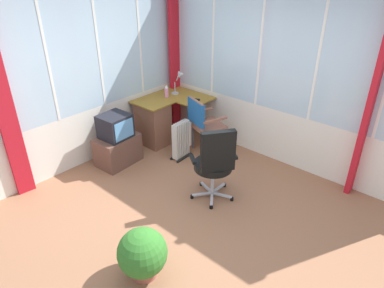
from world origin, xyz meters
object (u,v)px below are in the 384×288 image
at_px(spray_bottle, 167,91).
at_px(office_chair, 215,161).
at_px(tv_remote, 195,99).
at_px(potted_plant, 142,254).
at_px(desk, 155,121).
at_px(tv_on_stand, 117,142).
at_px(space_heater, 182,139).
at_px(desk_lamp, 180,79).
at_px(wooden_armchair, 201,119).

distance_m(spray_bottle, office_chair, 2.00).
height_order(tv_remote, potted_plant, tv_remote).
xyz_separation_m(desk, tv_on_stand, (-0.86, -0.07, -0.05)).
bearing_deg(office_chair, space_heater, 63.37).
bearing_deg(tv_on_stand, potted_plant, -121.68).
height_order(desk_lamp, potted_plant, desk_lamp).
distance_m(desk_lamp, office_chair, 2.13).
bearing_deg(desk, potted_plant, -135.54).
relative_size(desk, desk_lamp, 2.78).
relative_size(tv_on_stand, space_heater, 1.32).
xyz_separation_m(tv_remote, potted_plant, (-2.57, -1.55, -0.48)).
distance_m(desk, office_chair, 1.89).
relative_size(desk_lamp, potted_plant, 0.72).
distance_m(desk_lamp, tv_remote, 0.49).
distance_m(tv_on_stand, potted_plant, 2.30).
height_order(spray_bottle, tv_on_stand, spray_bottle).
relative_size(spray_bottle, space_heater, 0.35).
bearing_deg(tv_remote, tv_on_stand, 143.77).
relative_size(office_chair, space_heater, 1.72).
bearing_deg(spray_bottle, tv_remote, -64.67).
bearing_deg(tv_on_stand, desk_lamp, 0.48).
bearing_deg(desk, tv_remote, -42.92).
relative_size(office_chair, potted_plant, 1.91).
bearing_deg(desk_lamp, desk, 174.30).
bearing_deg(office_chair, desk, 71.11).
relative_size(desk, spray_bottle, 5.17).
bearing_deg(potted_plant, spray_bottle, 40.51).
height_order(tv_on_stand, space_heater, tv_on_stand).
bearing_deg(spray_bottle, desk, 177.47).
distance_m(wooden_armchair, space_heater, 0.45).
xyz_separation_m(desk_lamp, space_heater, (-0.64, -0.63, -0.71)).
bearing_deg(wooden_armchair, tv_remote, 53.88).
distance_m(spray_bottle, wooden_armchair, 0.84).
distance_m(desk_lamp, tv_on_stand, 1.58).
relative_size(desk_lamp, office_chair, 0.38).
bearing_deg(wooden_armchair, tv_on_stand, 147.00).
distance_m(desk_lamp, potted_plant, 3.37).
bearing_deg(desk_lamp, wooden_armchair, -112.44).
relative_size(desk_lamp, tv_on_stand, 0.49).
bearing_deg(spray_bottle, potted_plant, -139.49).
distance_m(desk, wooden_armchair, 0.86).
bearing_deg(spray_bottle, space_heater, -117.63).
bearing_deg(potted_plant, tv_remote, 31.10).
xyz_separation_m(desk_lamp, tv_remote, (-0.07, -0.42, -0.25)).
distance_m(desk, tv_on_stand, 0.86).
bearing_deg(desk, desk_lamp, -5.70).
bearing_deg(wooden_armchair, desk, 108.61).
relative_size(tv_on_stand, potted_plant, 1.46).
distance_m(spray_bottle, space_heater, 0.94).
relative_size(wooden_armchair, tv_on_stand, 1.14).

